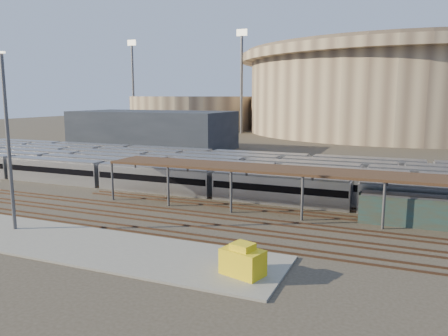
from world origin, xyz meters
TOP-DOWN VIEW (x-y plane):
  - ground at (0.00, 0.00)m, footprint 420.00×420.00m
  - apron at (-5.00, -15.00)m, footprint 50.00×9.00m
  - subway_trains at (-1.50, 18.50)m, footprint 129.09×23.90m
  - inspection_shed at (22.00, 4.00)m, footprint 60.30×6.00m
  - empty_tracks at (0.00, -5.00)m, footprint 170.00×9.62m
  - stadium at (25.00, 140.00)m, footprint 124.00×124.00m
  - secondary_arena at (-60.00, 130.00)m, footprint 56.00×56.00m
  - service_building at (-35.00, 55.00)m, footprint 42.00×20.00m
  - floodlight_0 at (-30.00, 110.00)m, footprint 4.00×1.00m
  - floodlight_1 at (-85.00, 120.00)m, footprint 4.00×1.00m
  - floodlight_3 at (-10.00, 160.00)m, footprint 4.00×1.00m
  - teal_boxcar at (30.33, 4.00)m, footprint 13.54×3.09m
  - yard_light_pole at (-8.92, -13.97)m, footprint 0.82×0.36m
  - yellow_equipment at (17.01, -16.01)m, footprint 3.63×2.82m

SIDE VIEW (x-z plane):
  - ground at x=0.00m, z-range 0.00..0.00m
  - empty_tracks at x=0.00m, z-range 0.00..0.18m
  - apron at x=-5.00m, z-range 0.00..0.20m
  - yellow_equipment at x=17.01m, z-range 0.20..2.20m
  - teal_boxcar at x=30.33m, z-range 0.00..3.14m
  - subway_trains at x=-1.50m, z-range 0.00..3.60m
  - inspection_shed at x=22.00m, z-range 2.33..7.63m
  - service_building at x=-35.00m, z-range 0.00..10.00m
  - secondary_arena at x=-60.00m, z-range 0.00..14.00m
  - yard_light_pole at x=-8.92m, z-range 0.28..18.17m
  - stadium at x=25.00m, z-range 0.22..32.72m
  - floodlight_0 at x=-30.00m, z-range 1.45..39.85m
  - floodlight_1 at x=-85.00m, z-range 1.45..39.85m
  - floodlight_3 at x=-10.00m, z-range 1.45..39.85m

